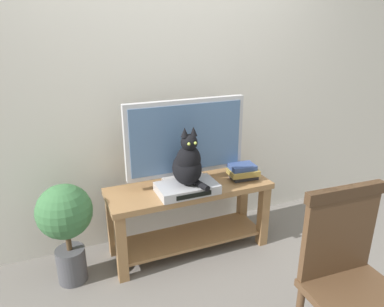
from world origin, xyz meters
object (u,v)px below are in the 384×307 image
(media_box, at_px, (187,188))
(wooden_chair, at_px, (351,273))
(tv_stand, at_px, (190,207))
(book_stack, at_px, (243,172))
(tv, at_px, (186,140))
(potted_plant, at_px, (66,221))
(cat, at_px, (188,164))

(media_box, xyz_separation_m, wooden_chair, (0.40, -1.14, -0.03))
(tv_stand, relative_size, book_stack, 5.15)
(wooden_chair, bearing_deg, tv, 104.93)
(media_box, bearing_deg, tv_stand, 58.67)
(tv, bearing_deg, potted_plant, -174.47)
(wooden_chair, bearing_deg, tv_stand, 105.65)
(tv_stand, distance_m, tv, 0.53)
(media_box, relative_size, book_stack, 1.80)
(potted_plant, bearing_deg, book_stack, -0.79)
(tv, bearing_deg, wooden_chair, -75.07)
(potted_plant, bearing_deg, wooden_chair, -44.07)
(media_box, height_order, cat, cat)
(media_box, distance_m, cat, 0.19)
(media_box, height_order, potted_plant, potted_plant)
(book_stack, bearing_deg, tv_stand, 174.27)
(cat, relative_size, wooden_chair, 0.45)
(tv_stand, distance_m, potted_plant, 0.91)
(cat, bearing_deg, potted_plant, 174.60)
(tv_stand, distance_m, wooden_chair, 1.29)
(book_stack, bearing_deg, tv, 166.39)
(wooden_chair, relative_size, potted_plant, 1.33)
(cat, height_order, potted_plant, cat)
(book_stack, distance_m, potted_plant, 1.35)
(book_stack, bearing_deg, wooden_chair, -94.42)
(tv_stand, relative_size, potted_plant, 1.71)
(wooden_chair, xyz_separation_m, potted_plant, (-1.25, 1.21, -0.09))
(media_box, distance_m, potted_plant, 0.86)
(tv, xyz_separation_m, book_stack, (0.44, -0.11, -0.28))
(tv, bearing_deg, cat, -108.14)
(tv, relative_size, book_stack, 3.80)
(wooden_chair, bearing_deg, media_box, 109.38)
(tv, xyz_separation_m, cat, (-0.05, -0.17, -0.12))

